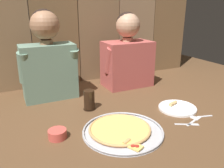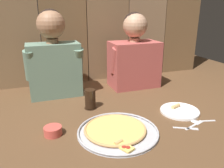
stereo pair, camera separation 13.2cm
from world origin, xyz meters
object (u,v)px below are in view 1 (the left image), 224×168
Objects in this scene: dinner_plate at (177,108)px; dipping_bowl at (57,134)px; drinking_glass at (89,100)px; pizza_tray at (122,130)px; diner_right at (127,54)px; diner_left at (48,57)px.

dipping_bowl is at bearing -179.67° from dinner_plate.
drinking_glass is (-0.50, 0.24, 0.05)m from dinner_plate.
drinking_glass is at bearing 99.05° from pizza_tray.
drinking_glass reaches higher than pizza_tray.
dinner_plate is at bearing 11.38° from pizza_tray.
dipping_bowl is at bearing -136.37° from drinking_glass.
diner_right is (0.39, 0.63, 0.25)m from pizza_tray.
dipping_bowl is 0.15× the size of diner_left.
diner_right is (0.61, 0.00, -0.03)m from diner_left.
diner_left reaches higher than pizza_tray.
diner_right is at bearing 95.97° from dinner_plate.
pizza_tray is 1.76× the size of dinner_plate.
drinking_glass is 0.21× the size of diner_left.
diner_right is at bearing 0.01° from diner_left.
diner_left is at bearing 140.88° from dinner_plate.
pizza_tray is 0.34m from drinking_glass.
drinking_glass is 0.22× the size of diner_right.
diner_right is at bearing 58.65° from pizza_tray.
diner_left is (-0.67, 0.54, 0.28)m from dinner_plate.
dipping_bowl is 0.16× the size of diner_right.
dinner_plate is 0.41× the size of diner_right.
dinner_plate is at bearing 0.33° from dipping_bowl.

